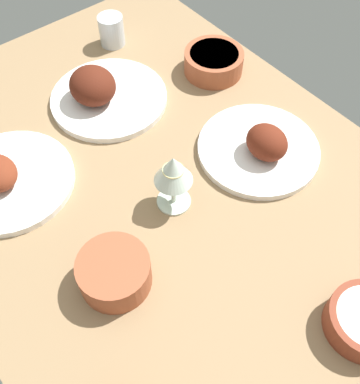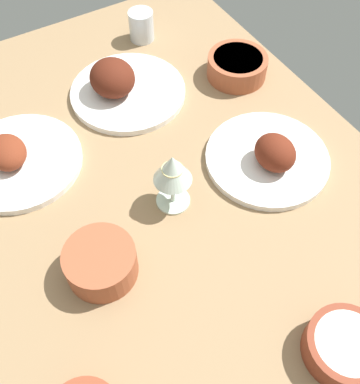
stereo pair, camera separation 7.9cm
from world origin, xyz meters
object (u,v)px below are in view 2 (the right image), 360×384
Objects in this scene: wine_glass at (174,173)px; bowl_soup at (101,262)px; plate_near_viewer at (16,159)px; bowl_onions at (237,66)px; plate_center_main at (270,157)px; water_tumbler at (141,26)px; plate_far_side at (121,86)px; bowl_cream at (345,347)px.

bowl_soup is at bearing 108.82° from wine_glass.
plate_near_viewer reaches higher than bowl_onions.
plate_near_viewer is at bearing 59.68° from plate_center_main.
wine_glass is at bearing 159.00° from water_tumbler.
plate_far_side is 1.88× the size of bowl_onions.
bowl_cream is 0.88× the size of bowl_onions.
wine_glass is at bearing 86.59° from plate_center_main.
bowl_onions is (66.07, -24.69, 0.27)cm from bowl_cream.
wine_glass is (1.37, 22.92, 7.79)cm from plate_center_main.
plate_center_main is at bearing -93.41° from wine_glass.
bowl_onions is 1.88× the size of water_tumbler.
wine_glass is (-34.30, 5.11, 7.03)cm from plate_far_side.
plate_near_viewer is 3.41× the size of water_tumbler.
bowl_soup is 0.94× the size of wine_glass.
bowl_cream is at bearing 159.77° from plate_center_main.
plate_far_side is at bearing 139.86° from water_tumbler.
bowl_soup is (-40.78, 24.14, 0.59)cm from plate_far_side.
plate_far_side is 22.97cm from water_tumbler.
plate_near_viewer reaches higher than bowl_soup.
plate_near_viewer is at bearing 120.15° from water_tumbler.
bowl_onions is at bearing -52.04° from wine_glass.
wine_glass is at bearing 127.96° from bowl_onions.
water_tumbler is at bearing 3.25° from plate_center_main.
plate_center_main is (-27.57, -47.14, 0.46)cm from plate_near_viewer.
water_tumbler reaches higher than bowl_cream.
plate_near_viewer is at bearing 42.74° from wine_glass.
bowl_cream is 1.65× the size of water_tumbler.
plate_near_viewer is 33.15cm from bowl_soup.
water_tumbler reaches higher than bowl_soup.
bowl_soup is 70.13cm from water_tumbler.
bowl_cream is 43.52cm from bowl_soup.
plate_center_main reaches higher than bowl_soup.
plate_far_side is 47.40cm from bowl_soup.
wine_glass is (-26.02, 33.36, 6.87)cm from bowl_onions.
plate_far_side is at bearing -8.47° from wine_glass.
bowl_soup is at bearing 39.54° from bowl_cream.
plate_far_side is at bearing 26.54° from plate_center_main.
plate_far_side is 29.43cm from bowl_onions.
plate_far_side is 1.04× the size of plate_center_main.
bowl_soup is at bearing 96.96° from plate_center_main.
water_tumbler is (25.81, 13.45, 0.92)cm from bowl_onions.
bowl_soup is at bearing 121.82° from bowl_onions.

